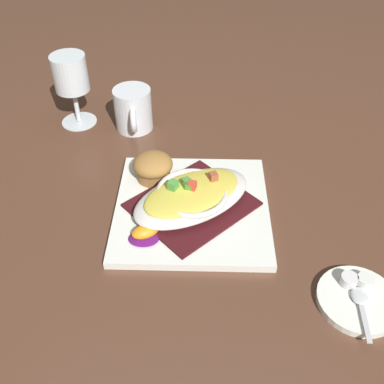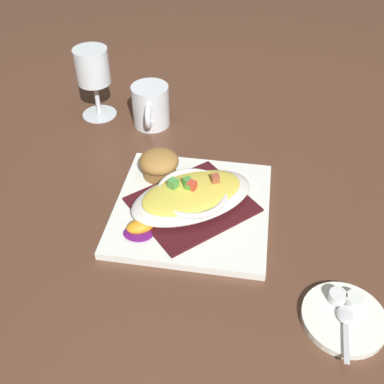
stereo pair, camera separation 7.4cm
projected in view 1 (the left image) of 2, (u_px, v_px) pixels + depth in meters
The scene contains 12 objects.
ground_plane at pixel (192, 211), 0.77m from camera, with size 2.60×2.60×0.00m, color brown.
square_plate at pixel (192, 208), 0.76m from camera, with size 0.26×0.26×0.01m, color white.
folded_napkin at pixel (192, 204), 0.76m from camera, with size 0.18×0.16×0.00m, color #3F1115.
gratin_dish at pixel (192, 195), 0.74m from camera, with size 0.24×0.21×0.05m.
muffin at pixel (153, 167), 0.80m from camera, with size 0.07×0.07×0.05m.
orange_garnish at pixel (145, 233), 0.70m from camera, with size 0.05×0.05×0.02m.
coffee_mug at pixel (133, 112), 0.93m from camera, with size 0.08×0.11×0.09m.
stemmed_glass at pixel (71, 78), 0.91m from camera, with size 0.07×0.07×0.15m.
creamer_saucer at pixel (358, 300), 0.63m from camera, with size 0.11×0.11×0.01m, color white.
spoon at pixel (360, 300), 0.62m from camera, with size 0.02×0.09×0.01m.
creamer_cup_0 at pixel (365, 281), 0.64m from camera, with size 0.02×0.02×0.02m, color white.
creamer_cup_1 at pixel (349, 280), 0.64m from camera, with size 0.02×0.02×0.02m, color white.
Camera 1 is at (0.01, -0.55, 0.54)m, focal length 42.40 mm.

